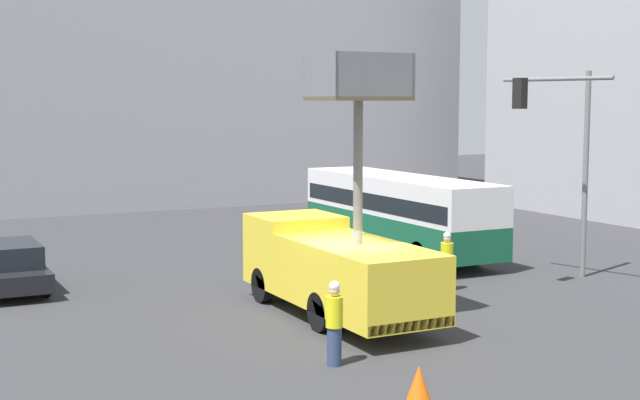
# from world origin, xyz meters

# --- Properties ---
(ground_plane) EXTENTS (120.00, 120.00, 0.00)m
(ground_plane) POSITION_xyz_m (0.00, 0.00, 0.00)
(ground_plane) COLOR #333335
(building_backdrop_far) EXTENTS (44.00, 10.00, 15.84)m
(building_backdrop_far) POSITION_xyz_m (0.00, 30.78, 7.92)
(building_backdrop_far) COLOR #9E9EA3
(building_backdrop_far) RESTS_ON ground_plane
(utility_truck) EXTENTS (2.38, 7.37, 6.89)m
(utility_truck) POSITION_xyz_m (0.16, 0.90, 1.48)
(utility_truck) COLOR yellow
(utility_truck) RESTS_ON ground_plane
(city_bus) EXTENTS (2.52, 10.40, 2.95)m
(city_bus) POSITION_xyz_m (6.95, 8.65, 1.74)
(city_bus) COLOR #145638
(city_bus) RESTS_ON ground_plane
(traffic_light_pole) EXTENTS (3.94, 3.69, 6.71)m
(traffic_light_pole) POSITION_xyz_m (8.70, 1.68, 4.54)
(traffic_light_pole) COLOR slate
(traffic_light_pole) RESTS_ON ground_plane
(road_worker_near_truck) EXTENTS (0.38, 0.38, 1.87)m
(road_worker_near_truck) POSITION_xyz_m (-1.94, -3.03, 0.94)
(road_worker_near_truck) COLOR navy
(road_worker_near_truck) RESTS_ON ground_plane
(road_worker_directing) EXTENTS (0.38, 0.38, 1.82)m
(road_worker_directing) POSITION_xyz_m (4.71, 2.25, 0.91)
(road_worker_directing) COLOR navy
(road_worker_directing) RESTS_ON ground_plane
(traffic_cone_near_truck) EXTENTS (0.69, 0.69, 0.79)m
(traffic_cone_near_truck) POSITION_xyz_m (-1.74, -6.06, 0.37)
(traffic_cone_near_truck) COLOR black
(traffic_cone_near_truck) RESTS_ON ground_plane
(parked_car_curbside) EXTENTS (1.84, 4.75, 1.50)m
(parked_car_curbside) POSITION_xyz_m (-7.12, 8.26, 0.76)
(parked_car_curbside) COLOR black
(parked_car_curbside) RESTS_ON ground_plane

